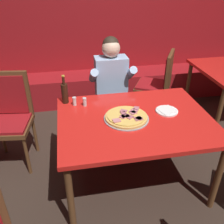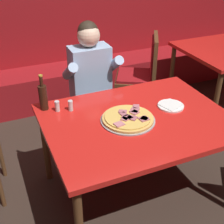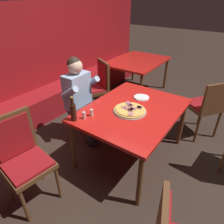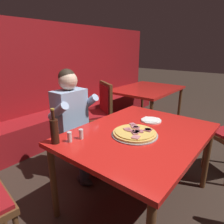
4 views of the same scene
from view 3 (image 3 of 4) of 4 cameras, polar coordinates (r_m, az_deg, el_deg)
The scene contains 14 objects.
ground_plane at distance 2.96m, azimuth 5.22°, elevation -11.86°, with size 24.00×24.00×0.00m, color #33261E.
booth_wall_panel at distance 3.89m, azimuth -23.57°, elevation 12.69°, with size 6.80×0.16×1.90m, color maroon.
booth_bench at distance 3.90m, azimuth -18.81°, elevation 2.07°, with size 6.46×0.48×0.46m, color maroon.
main_dining_table at distance 2.54m, azimuth 5.94°, elevation -0.42°, with size 1.39×1.06×0.76m.
pizza at distance 2.44m, azimuth 5.10°, elevation 0.57°, with size 0.41×0.41×0.05m.
plate_white_paper at distance 2.78m, azimuth 8.43°, elevation 4.15°, with size 0.21×0.21×0.02m.
beer_bottle at distance 2.26m, azimuth -11.00°, elevation 0.10°, with size 0.07×0.07×0.29m.
shaker_oregano at distance 2.30m, azimuth -8.01°, elevation -1.06°, with size 0.04×0.04×0.09m.
shaker_red_pepper_flakes at distance 2.34m, azimuth -5.84°, elevation -0.28°, with size 0.04×0.04×0.09m.
diner_seated_blue_shirt at distance 2.92m, azimuth -8.56°, elevation 4.24°, with size 0.53×0.53×1.27m.
dining_chair_near_right at distance 3.61m, azimuth -4.20°, elevation 7.85°, with size 0.60×0.60×1.00m.
dining_chair_near_left at distance 2.25m, azimuth -24.36°, elevation -11.10°, with size 0.50×0.50×1.02m.
dining_chair_by_booth at distance 3.30m, azimuth 25.56°, elevation 2.03°, with size 0.61×0.61×0.95m.
background_dining_table at distance 4.48m, azimuth 7.26°, elevation 13.54°, with size 1.36×1.00×0.76m.
Camera 3 is at (-1.92, -1.03, 2.00)m, focal length 32.00 mm.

